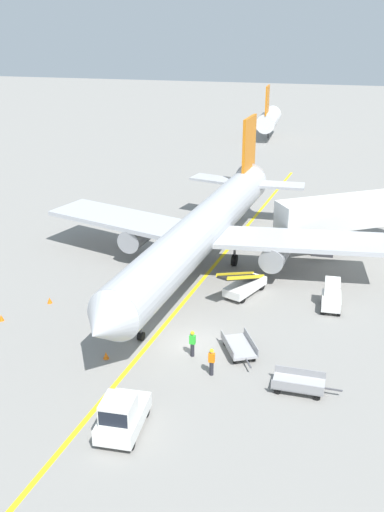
% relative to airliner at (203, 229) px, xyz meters
% --- Properties ---
extents(ground_plane, '(300.00, 300.00, 0.00)m').
position_rel_airliner_xyz_m(ground_plane, '(1.85, -11.63, -3.42)').
color(ground_plane, gray).
extents(taxi_line_yellow, '(9.04, 79.55, 0.01)m').
position_rel_airliner_xyz_m(taxi_line_yellow, '(-0.06, -6.63, -3.41)').
color(taxi_line_yellow, yellow).
rests_on(taxi_line_yellow, ground).
extents(airliner, '(28.44, 35.34, 10.10)m').
position_rel_airliner_xyz_m(airliner, '(0.00, 0.00, 0.00)').
color(airliner, '#B2B5BA').
rests_on(airliner, ground).
extents(jet_bridge, '(12.14, 9.02, 4.85)m').
position_rel_airliner_xyz_m(jet_bridge, '(11.92, 7.16, 0.12)').
color(jet_bridge, silver).
rests_on(jet_bridge, ground).
extents(pushback_tug, '(2.01, 3.66, 2.20)m').
position_rel_airliner_xyz_m(pushback_tug, '(0.59, -20.68, -2.42)').
color(pushback_tug, silver).
rests_on(pushback_tug, ground).
extents(baggage_tug_near_wing, '(1.37, 2.42, 2.10)m').
position_rel_airliner_xyz_m(baggage_tug_near_wing, '(10.20, -4.68, -2.49)').
color(baggage_tug_near_wing, silver).
rests_on(baggage_tug_near_wing, ground).
extents(belt_loader_forward_hold, '(3.12, 5.09, 2.59)m').
position_rel_airliner_xyz_m(belt_loader_forward_hold, '(3.96, -3.93, -2.64)').
color(belt_loader_forward_hold, silver).
rests_on(belt_loader_forward_hold, ground).
extents(baggage_cart_loaded, '(3.78, 1.65, 0.94)m').
position_rel_airliner_xyz_m(baggage_cart_loaded, '(8.74, -15.13, -2.95)').
color(baggage_cart_loaded, '#A5A5A8').
rests_on(baggage_cart_loaded, ground).
extents(baggage_cart_empty_trailing, '(2.64, 3.72, 0.94)m').
position_rel_airliner_xyz_m(baggage_cart_empty_trailing, '(4.95, -12.06, -2.95)').
color(baggage_cart_empty_trailing, '#A5A5A8').
rests_on(baggage_cart_empty_trailing, ground).
extents(ground_crew_marshaller, '(0.36, 0.24, 1.70)m').
position_rel_airliner_xyz_m(ground_crew_marshaller, '(3.81, -14.73, -2.51)').
color(ground_crew_marshaller, '#26262D').
rests_on(ground_crew_marshaller, ground).
extents(ground_crew_wing_walker, '(0.36, 0.24, 1.70)m').
position_rel_airliner_xyz_m(ground_crew_wing_walker, '(2.28, -13.04, -2.51)').
color(ground_crew_wing_walker, '#26262D').
rests_on(ground_crew_wing_walker, ground).
extents(safety_cone_nose_left, '(0.36, 0.36, 0.44)m').
position_rel_airliner_xyz_m(safety_cone_nose_left, '(-2.67, -14.56, -3.20)').
color(safety_cone_nose_left, orange).
rests_on(safety_cone_nose_left, ground).
extents(safety_cone_nose_right, '(0.36, 0.36, 0.44)m').
position_rel_airliner_xyz_m(safety_cone_nose_right, '(-9.26, -8.61, -3.20)').
color(safety_cone_nose_right, orange).
rests_on(safety_cone_nose_right, ground).
extents(safety_cone_wingtip_left, '(0.36, 0.36, 0.44)m').
position_rel_airliner_xyz_m(safety_cone_wingtip_left, '(-11.24, -11.77, -3.20)').
color(safety_cone_wingtip_left, orange).
rests_on(safety_cone_wingtip_left, ground).
extents(safety_cone_wingtip_right, '(0.36, 0.36, 0.44)m').
position_rel_airliner_xyz_m(safety_cone_wingtip_right, '(-2.17, -0.70, -3.20)').
color(safety_cone_wingtip_right, orange).
rests_on(safety_cone_wingtip_right, ground).
extents(safety_cone_tail_area, '(0.36, 0.36, 0.44)m').
position_rel_airliner_xyz_m(safety_cone_tail_area, '(-5.79, -6.08, -3.20)').
color(safety_cone_tail_area, orange).
rests_on(safety_cone_tail_area, ground).
extents(distant_aircraft_mid_left, '(3.00, 10.10, 8.80)m').
position_rel_airliner_xyz_m(distant_aircraft_mid_left, '(-1.42, 54.99, -0.20)').
color(distant_aircraft_mid_left, silver).
rests_on(distant_aircraft_mid_left, ground).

